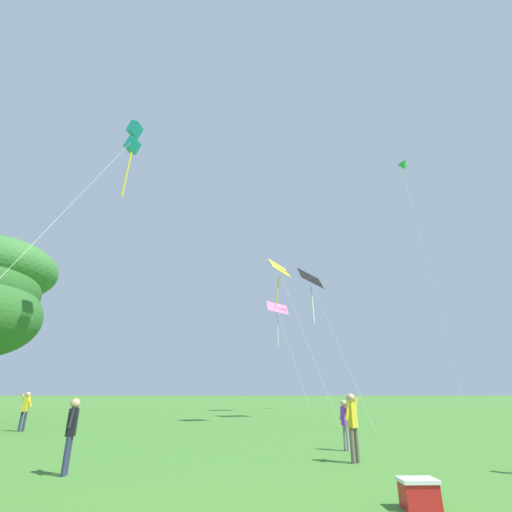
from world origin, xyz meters
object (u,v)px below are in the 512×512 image
person_in_red_shirt (71,428)px  person_far_back (352,420)px  kite_black_large (311,287)px  kite_green_small (401,165)px  kite_teal_box (133,140)px  kite_yellow_diamond (279,276)px  picnic_cooler (419,493)px  person_foreground_watcher (345,420)px  kite_pink_low (278,316)px  person_in_blue_jacket (25,407)px

person_in_red_shirt → person_far_back: 7.14m
kite_black_large → kite_green_small: bearing=33.8°
kite_teal_box → kite_yellow_diamond: 12.32m
kite_green_small → kite_teal_box: size_ratio=1.88×
person_far_back → picnic_cooler: size_ratio=2.88×
person_foreground_watcher → person_far_back: (-0.34, -2.15, 0.13)m
kite_pink_low → person_foreground_watcher: 25.81m
person_foreground_watcher → person_far_back: size_ratio=0.87×
kite_teal_box → person_in_red_shirt: (1.75, -5.98, -12.81)m
kite_pink_low → picnic_cooler: bearing=-91.0°
kite_teal_box → picnic_cooler: kite_teal_box is taller
kite_green_small → kite_pink_low: (-15.03, 1.08, -17.99)m
person_foreground_watcher → person_in_red_shirt: bearing=-154.6°
person_foreground_watcher → person_in_blue_jacket: person_in_blue_jacket is taller
kite_pink_low → person_in_blue_jacket: size_ratio=7.04×
kite_green_small → person_far_back: kite_green_small is taller
person_in_blue_jacket → kite_teal_box: bearing=-39.8°
kite_black_large → person_in_red_shirt: (-9.22, -18.04, -8.48)m
person_in_red_shirt → person_far_back: size_ratio=0.94×
person_foreground_watcher → picnic_cooler: bearing=-94.2°
person_in_blue_jacket → person_in_red_shirt: 12.00m
kite_pink_low → kite_yellow_diamond: kite_pink_low is taller
kite_pink_low → picnic_cooler: kite_pink_low is taller
kite_black_large → person_in_blue_jacket: bearing=-153.1°
person_in_red_shirt → picnic_cooler: bearing=-21.6°
person_foreground_watcher → picnic_cooler: (-0.45, -6.21, -0.68)m
person_foreground_watcher → kite_teal_box: bearing=164.7°
kite_teal_box → person_far_back: (8.76, -4.64, -12.75)m
kite_yellow_diamond → person_in_red_shirt: size_ratio=6.41×
kite_green_small → person_far_back: size_ratio=16.10×
kite_green_small → person_foreground_watcher: (-15.10, -23.39, -26.18)m
kite_green_small → kite_black_large: size_ratio=2.49×
kite_black_large → person_foreground_watcher: bearing=-97.3°
kite_yellow_diamond → person_far_back: (0.69, -12.68, -8.05)m
kite_pink_low → person_in_blue_jacket: (-14.02, -17.95, -8.04)m
kite_black_large → person_in_blue_jacket: 19.62m
kite_pink_low → person_far_back: bearing=-90.9°
kite_teal_box → picnic_cooler: 18.29m
kite_green_small → picnic_cooler: 42.90m
kite_black_large → person_in_red_shirt: bearing=-117.1°
kite_black_large → picnic_cooler: kite_black_large is taller
kite_yellow_diamond → person_foreground_watcher: 13.37m
person_foreground_watcher → person_far_back: person_far_back is taller
kite_green_small → person_foreground_watcher: size_ratio=18.44×
kite_black_large → person_in_red_shirt: kite_black_large is taller
kite_black_large → picnic_cooler: bearing=-96.4°
kite_teal_box → picnic_cooler: (8.64, -8.70, -13.56)m
kite_black_large → person_far_back: size_ratio=6.46×
kite_teal_box → person_foreground_watcher: kite_teal_box is taller
person_in_red_shirt → picnic_cooler: 7.45m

